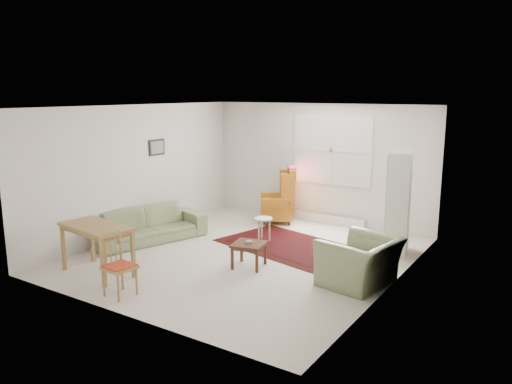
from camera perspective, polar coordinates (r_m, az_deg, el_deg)
The scene contains 10 objects.
room at distance 8.42m, azimuth -0.22°, elevation 1.26°, with size 5.04×5.54×2.51m.
rug at distance 9.09m, azimuth 3.72°, elevation -6.08°, with size 2.44×1.57×0.02m, color black, non-canonical shape.
sofa at distance 9.46m, azimuth -12.24°, elevation -3.00°, with size 2.11×0.82×0.85m, color #7A895B.
armchair at distance 7.36m, azimuth 11.84°, elevation -7.28°, with size 1.06×0.93×0.83m, color #7A895B.
wingback_chair at distance 10.52m, azimuth 2.36°, elevation -0.31°, with size 0.69×0.73×1.20m, color orange, non-canonical shape.
coffee_table at distance 7.96m, azimuth -0.81°, elevation -7.19°, with size 0.49×0.49×0.40m, color #482716, non-canonical shape.
stool at distance 9.30m, azimuth 0.84°, elevation -4.28°, with size 0.34×0.34×0.45m, color white, non-canonical shape.
cabinet at distance 8.81m, azimuth 16.03°, elevation -1.22°, with size 0.37×0.70×1.76m, color silver, non-canonical shape.
desk at distance 8.00m, azimuth -17.68°, elevation -6.29°, with size 1.21×0.60×0.76m, color #9E783F, non-canonical shape.
desk_chair at distance 7.06m, azimuth -15.35°, elevation -8.11°, with size 0.38×0.38×0.86m, color #9E783F, non-canonical shape.
Camera 1 is at (4.54, -6.73, 2.75)m, focal length 35.00 mm.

